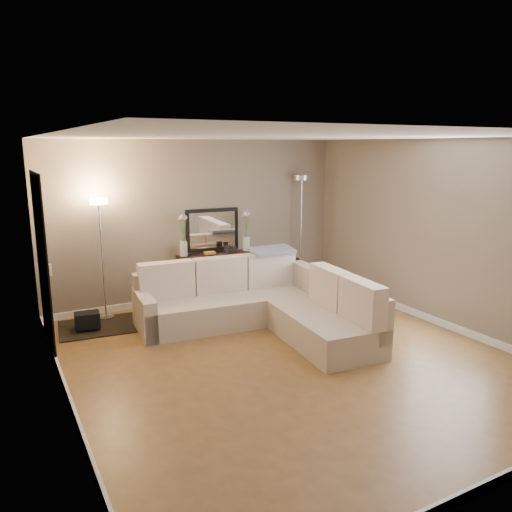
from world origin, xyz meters
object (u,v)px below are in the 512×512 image
console_table (212,274)px  floor_lamp_unlit (301,209)px  floor_lamp_lit (101,235)px  sectional_sofa (261,304)px

console_table → floor_lamp_unlit: bearing=-0.8°
console_table → floor_lamp_lit: 1.92m
sectional_sofa → console_table: sectional_sofa is taller
floor_lamp_lit → floor_lamp_unlit: floor_lamp_unlit is taller
sectional_sofa → floor_lamp_unlit: bearing=42.3°
sectional_sofa → console_table: size_ratio=2.10×
sectional_sofa → floor_lamp_lit: bearing=142.4°
sectional_sofa → floor_lamp_lit: size_ratio=1.54×
sectional_sofa → console_table: 1.50m
floor_lamp_lit → sectional_sofa: bearing=-37.6°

